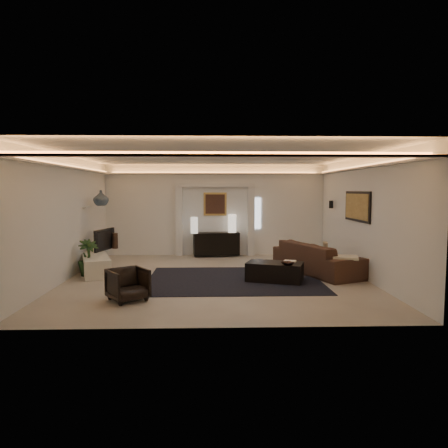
{
  "coord_description": "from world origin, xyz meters",
  "views": [
    {
      "loc": [
        -0.1,
        -9.56,
        2.11
      ],
      "look_at": [
        0.2,
        0.6,
        1.25
      ],
      "focal_mm": 32.59,
      "sensor_mm": 36.0,
      "label": 1
    }
  ],
  "objects_px": {
    "sofa": "(317,258)",
    "coffee_table": "(275,272)",
    "armchair": "(128,285)",
    "console": "(216,244)"
  },
  "relations": [
    {
      "from": "sofa",
      "to": "armchair",
      "type": "bearing_deg",
      "value": 97.67
    },
    {
      "from": "coffee_table",
      "to": "armchair",
      "type": "height_order",
      "value": "armchair"
    },
    {
      "from": "sofa",
      "to": "coffee_table",
      "type": "bearing_deg",
      "value": 104.69
    },
    {
      "from": "console",
      "to": "sofa",
      "type": "distance_m",
      "value": 3.66
    },
    {
      "from": "sofa",
      "to": "console",
      "type": "bearing_deg",
      "value": 21.17
    },
    {
      "from": "sofa",
      "to": "coffee_table",
      "type": "height_order",
      "value": "sofa"
    },
    {
      "from": "console",
      "to": "armchair",
      "type": "height_order",
      "value": "console"
    },
    {
      "from": "sofa",
      "to": "armchair",
      "type": "distance_m",
      "value": 4.94
    },
    {
      "from": "console",
      "to": "sofa",
      "type": "relative_size",
      "value": 0.55
    },
    {
      "from": "sofa",
      "to": "coffee_table",
      "type": "relative_size",
      "value": 2.09
    }
  ]
}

